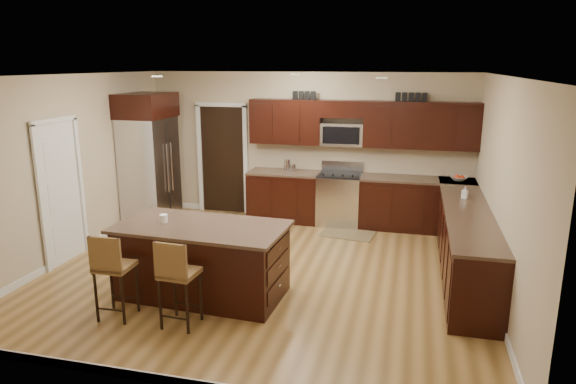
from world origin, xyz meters
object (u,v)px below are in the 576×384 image
(stool_mid, at_px, (177,274))
(refrigerator, at_px, (149,159))
(range, at_px, (339,199))
(stool_left, at_px, (112,267))
(island, at_px, (203,263))

(stool_mid, bearing_deg, refrigerator, 125.53)
(range, height_order, refrigerator, refrigerator)
(range, distance_m, stool_mid, 4.35)
(range, bearing_deg, refrigerator, -166.31)
(range, distance_m, stool_left, 4.63)
(island, relative_size, stool_left, 2.09)
(refrigerator, bearing_deg, range, 13.69)
(range, distance_m, island, 3.57)
(stool_left, bearing_deg, island, 47.41)
(island, distance_m, refrigerator, 3.37)
(refrigerator, bearing_deg, stool_left, -68.39)
(stool_left, height_order, refrigerator, refrigerator)
(island, bearing_deg, range, 72.79)
(range, relative_size, refrigerator, 0.47)
(island, xyz_separation_m, stool_mid, (0.06, -0.84, 0.21))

